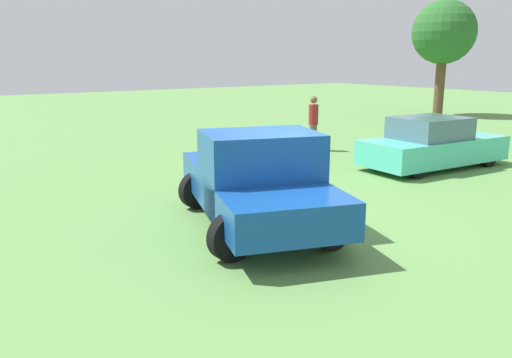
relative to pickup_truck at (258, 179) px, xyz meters
name	(u,v)px	position (x,y,z in m)	size (l,w,h in m)	color
ground_plane	(290,225)	(-0.61, 0.18, -0.93)	(80.00, 80.00, 0.00)	#5B8C47
pickup_truck	(258,179)	(0.00, 0.00, 0.00)	(3.36, 5.03, 1.80)	black
sedan_near	(433,145)	(-7.15, -1.51, -0.27)	(4.50, 2.08, 1.45)	black
person_bystander	(313,120)	(-6.23, -5.55, 0.11)	(0.36, 0.36, 1.82)	#7A6B51
tree_far_center	(444,33)	(-18.97, -9.80, 3.37)	(3.31, 3.31, 6.02)	brown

